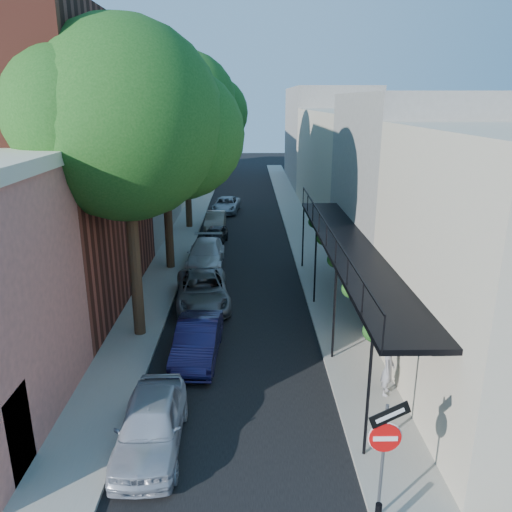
{
  "coord_description": "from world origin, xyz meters",
  "views": [
    {
      "loc": [
        0.4,
        -7.54,
        8.69
      ],
      "look_at": [
        0.69,
        11.28,
        2.8
      ],
      "focal_mm": 35.0,
      "sensor_mm": 36.0,
      "label": 1
    }
  ],
  "objects_px": {
    "parked_car_a": "(151,424)",
    "pedestrian": "(388,370)",
    "sign_post": "(385,442)",
    "parked_car_d": "(206,254)",
    "parked_car_f": "(215,221)",
    "parked_car_b": "(198,341)",
    "parked_car_g": "(226,205)",
    "parked_car_e": "(215,236)",
    "oak_near": "(139,125)",
    "parked_car_c": "(203,290)",
    "oak_far": "(192,107)",
    "oak_mid": "(172,134)"
  },
  "relations": [
    {
      "from": "parked_car_a",
      "to": "parked_car_b",
      "type": "distance_m",
      "value": 4.79
    },
    {
      "from": "oak_far",
      "to": "oak_near",
      "type": "bearing_deg",
      "value": -90.04
    },
    {
      "from": "parked_car_b",
      "to": "parked_car_e",
      "type": "height_order",
      "value": "parked_car_b"
    },
    {
      "from": "pedestrian",
      "to": "parked_car_a",
      "type": "bearing_deg",
      "value": 132.78
    },
    {
      "from": "oak_mid",
      "to": "pedestrian",
      "type": "height_order",
      "value": "oak_mid"
    },
    {
      "from": "parked_car_d",
      "to": "parked_car_e",
      "type": "height_order",
      "value": "parked_car_d"
    },
    {
      "from": "parked_car_e",
      "to": "parked_car_g",
      "type": "relative_size",
      "value": 0.76
    },
    {
      "from": "parked_car_a",
      "to": "parked_car_d",
      "type": "height_order",
      "value": "parked_car_a"
    },
    {
      "from": "parked_car_a",
      "to": "parked_car_b",
      "type": "xyz_separation_m",
      "value": [
        0.75,
        4.73,
        -0.02
      ]
    },
    {
      "from": "oak_far",
      "to": "oak_mid",
      "type": "bearing_deg",
      "value": -90.41
    },
    {
      "from": "parked_car_d",
      "to": "pedestrian",
      "type": "bearing_deg",
      "value": -62.89
    },
    {
      "from": "oak_mid",
      "to": "sign_post",
      "type": "bearing_deg",
      "value": -69.14
    },
    {
      "from": "parked_car_d",
      "to": "parked_car_e",
      "type": "xyz_separation_m",
      "value": [
        0.23,
        4.3,
        -0.12
      ]
    },
    {
      "from": "parked_car_b",
      "to": "pedestrian",
      "type": "bearing_deg",
      "value": -20.25
    },
    {
      "from": "sign_post",
      "to": "parked_car_a",
      "type": "height_order",
      "value": "sign_post"
    },
    {
      "from": "sign_post",
      "to": "parked_car_d",
      "type": "relative_size",
      "value": 0.63
    },
    {
      "from": "parked_car_a",
      "to": "pedestrian",
      "type": "distance_m",
      "value": 7.1
    },
    {
      "from": "parked_car_d",
      "to": "parked_car_f",
      "type": "distance_m",
      "value": 8.13
    },
    {
      "from": "sign_post",
      "to": "parked_car_f",
      "type": "bearing_deg",
      "value": 101.2
    },
    {
      "from": "parked_car_a",
      "to": "parked_car_c",
      "type": "xyz_separation_m",
      "value": [
        0.52,
        9.53,
        -0.01
      ]
    },
    {
      "from": "oak_mid",
      "to": "parked_car_f",
      "type": "bearing_deg",
      "value": 79.77
    },
    {
      "from": "parked_car_f",
      "to": "parked_car_a",
      "type": "bearing_deg",
      "value": -89.78
    },
    {
      "from": "parked_car_b",
      "to": "oak_near",
      "type": "bearing_deg",
      "value": 136.39
    },
    {
      "from": "parked_car_f",
      "to": "parked_car_g",
      "type": "relative_size",
      "value": 0.87
    },
    {
      "from": "parked_car_a",
      "to": "parked_car_b",
      "type": "bearing_deg",
      "value": 79.55
    },
    {
      "from": "parked_car_e",
      "to": "oak_mid",
      "type": "bearing_deg",
      "value": -104.08
    },
    {
      "from": "pedestrian",
      "to": "parked_car_e",
      "type": "bearing_deg",
      "value": 44.8
    },
    {
      "from": "parked_car_b",
      "to": "parked_car_g",
      "type": "height_order",
      "value": "parked_car_b"
    },
    {
      "from": "parked_car_a",
      "to": "parked_car_e",
      "type": "relative_size",
      "value": 1.24
    },
    {
      "from": "parked_car_c",
      "to": "parked_car_e",
      "type": "xyz_separation_m",
      "value": [
        -0.08,
        9.74,
        -0.12
      ]
    },
    {
      "from": "parked_car_d",
      "to": "parked_car_f",
      "type": "xyz_separation_m",
      "value": [
        0.02,
        8.13,
        -0.06
      ]
    },
    {
      "from": "parked_car_g",
      "to": "pedestrian",
      "type": "height_order",
      "value": "pedestrian"
    },
    {
      "from": "parked_car_g",
      "to": "parked_car_f",
      "type": "bearing_deg",
      "value": -89.12
    },
    {
      "from": "parked_car_g",
      "to": "pedestrian",
      "type": "distance_m",
      "value": 27.2
    },
    {
      "from": "oak_far",
      "to": "parked_car_e",
      "type": "xyz_separation_m",
      "value": [
        1.65,
        -4.51,
        -7.7
      ]
    },
    {
      "from": "oak_mid",
      "to": "parked_car_f",
      "type": "height_order",
      "value": "oak_mid"
    },
    {
      "from": "parked_car_g",
      "to": "pedestrian",
      "type": "bearing_deg",
      "value": -71.24
    },
    {
      "from": "parked_car_c",
      "to": "parked_car_f",
      "type": "height_order",
      "value": "parked_car_c"
    },
    {
      "from": "oak_near",
      "to": "pedestrian",
      "type": "distance_m",
      "value": 11.5
    },
    {
      "from": "oak_mid",
      "to": "parked_car_e",
      "type": "relative_size",
      "value": 3.1
    },
    {
      "from": "parked_car_b",
      "to": "parked_car_d",
      "type": "xyz_separation_m",
      "value": [
        -0.53,
        10.24,
        0.01
      ]
    },
    {
      "from": "parked_car_d",
      "to": "parked_car_c",
      "type": "bearing_deg",
      "value": -86.81
    },
    {
      "from": "oak_far",
      "to": "sign_post",
      "type": "bearing_deg",
      "value": -76.09
    },
    {
      "from": "parked_car_a",
      "to": "oak_far",
      "type": "bearing_deg",
      "value": 91.44
    },
    {
      "from": "oak_mid",
      "to": "parked_car_e",
      "type": "distance_m",
      "value": 8.1
    },
    {
      "from": "oak_far",
      "to": "parked_car_a",
      "type": "relative_size",
      "value": 2.91
    },
    {
      "from": "parked_car_b",
      "to": "sign_post",
      "type": "bearing_deg",
      "value": -55.34
    },
    {
      "from": "oak_near",
      "to": "pedestrian",
      "type": "bearing_deg",
      "value": -29.78
    },
    {
      "from": "parked_car_e",
      "to": "parked_car_g",
      "type": "bearing_deg",
      "value": 94.73
    },
    {
      "from": "oak_near",
      "to": "parked_car_b",
      "type": "relative_size",
      "value": 2.8
    }
  ]
}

